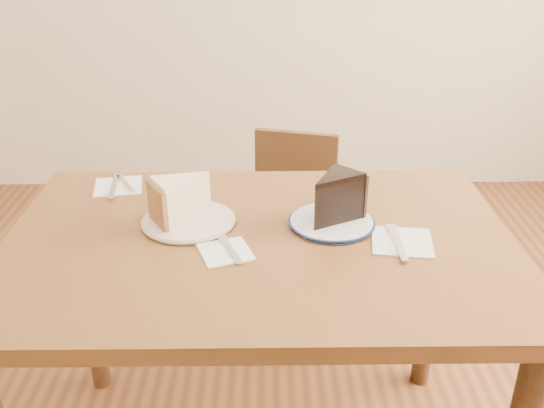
{
  "coord_description": "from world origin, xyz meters",
  "views": [
    {
      "loc": [
        0.02,
        -1.25,
        1.45
      ],
      "look_at": [
        0.03,
        0.08,
        0.8
      ],
      "focal_mm": 40.0,
      "sensor_mm": 36.0,
      "label": 1
    }
  ],
  "objects": [
    {
      "name": "carrot_cake",
      "position": [
        -0.18,
        0.08,
        0.81
      ],
      "size": [
        0.17,
        0.15,
        0.1
      ],
      "primitive_type": null,
      "rotation": [
        0.0,
        0.0,
        -1.03
      ],
      "color": "#ECE2C3",
      "rests_on": "plate_cream"
    },
    {
      "name": "plate_cream",
      "position": [
        -0.17,
        0.08,
        0.76
      ],
      "size": [
        0.22,
        0.22,
        0.01
      ],
      "primitive_type": "cylinder",
      "color": "silver",
      "rests_on": "table"
    },
    {
      "name": "table",
      "position": [
        0.0,
        0.0,
        0.65
      ],
      "size": [
        1.2,
        0.8,
        0.75
      ],
      "color": "#482A13",
      "rests_on": "ground"
    },
    {
      "name": "knife_spare",
      "position": [
        -0.4,
        0.28,
        0.76
      ],
      "size": [
        0.03,
        0.16,
        0.0
      ],
      "primitive_type": "cube",
      "rotation": [
        0.0,
        0.0,
        0.1
      ],
      "color": "silver",
      "rests_on": "napkin_spare"
    },
    {
      "name": "fork_spare",
      "position": [
        -0.38,
        0.31,
        0.76
      ],
      "size": [
        0.08,
        0.13,
        0.0
      ],
      "primitive_type": "cube",
      "rotation": [
        0.0,
        0.0,
        0.5
      ],
      "color": "white",
      "rests_on": "napkin_spare"
    },
    {
      "name": "chocolate_cake",
      "position": [
        0.18,
        0.06,
        0.82
      ],
      "size": [
        0.16,
        0.16,
        0.11
      ],
      "primitive_type": null,
      "rotation": [
        0.0,
        0.0,
        2.38
      ],
      "color": "black",
      "rests_on": "plate_navy"
    },
    {
      "name": "fork_cream",
      "position": [
        -0.06,
        -0.07,
        0.76
      ],
      "size": [
        0.06,
        0.14,
        0.0
      ],
      "primitive_type": "cube",
      "rotation": [
        0.0,
        0.0,
        0.38
      ],
      "color": "silver",
      "rests_on": "napkin_cream"
    },
    {
      "name": "plate_navy",
      "position": [
        0.18,
        0.06,
        0.76
      ],
      "size": [
        0.2,
        0.2,
        0.01
      ],
      "primitive_type": "cylinder",
      "color": "white",
      "rests_on": "table"
    },
    {
      "name": "napkin_navy",
      "position": [
        0.33,
        -0.03,
        0.75
      ],
      "size": [
        0.16,
        0.16,
        0.0
      ],
      "primitive_type": "cube",
      "rotation": [
        0.0,
        0.0,
        -0.15
      ],
      "color": "white",
      "rests_on": "table"
    },
    {
      "name": "chair_far",
      "position": [
        0.1,
        0.7,
        0.41
      ],
      "size": [
        0.44,
        0.44,
        0.73
      ],
      "rotation": [
        0.0,
        0.0,
        2.88
      ],
      "color": "#361F10",
      "rests_on": "ground"
    },
    {
      "name": "knife_navy",
      "position": [
        0.32,
        -0.04,
        0.76
      ],
      "size": [
        0.02,
        0.17,
        0.0
      ],
      "primitive_type": "cube",
      "rotation": [
        0.0,
        0.0,
        0.0
      ],
      "color": "silver",
      "rests_on": "napkin_navy"
    },
    {
      "name": "napkin_spare",
      "position": [
        -0.39,
        0.29,
        0.75
      ],
      "size": [
        0.15,
        0.15,
        0.0
      ],
      "primitive_type": "cube",
      "rotation": [
        0.0,
        0.0,
        0.17
      ],
      "color": "white",
      "rests_on": "table"
    },
    {
      "name": "napkin_cream",
      "position": [
        -0.07,
        -0.07,
        0.75
      ],
      "size": [
        0.14,
        0.14,
        0.0
      ],
      "primitive_type": "cube",
      "rotation": [
        0.0,
        0.0,
        0.34
      ],
      "color": "white",
      "rests_on": "table"
    }
  ]
}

